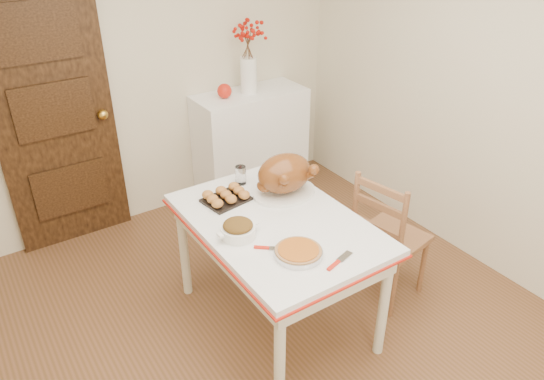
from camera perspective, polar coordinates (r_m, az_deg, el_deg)
floor at (r=3.32m, az=1.54°, el=-17.26°), size 3.50×4.00×0.00m
wall_back at (r=4.23m, az=-14.33°, el=12.63°), size 3.50×0.00×2.50m
wall_right at (r=3.77m, az=24.44°, el=8.84°), size 0.00×4.00×2.50m
door_back at (r=4.11m, az=-22.95°, el=7.41°), size 0.85×0.06×2.06m
sideboard at (r=4.65m, az=-2.35°, el=5.02°), size 0.98×0.43×0.98m
kitchen_table at (r=3.25m, az=0.49°, el=-9.12°), size 0.89×1.30×0.78m
chair_oak at (r=3.53m, az=12.98°, el=-4.87°), size 0.49×0.49×0.94m
berry_vase at (r=4.37m, az=-2.65°, el=14.58°), size 0.32×0.32×0.63m
apple at (r=4.33m, az=-5.29°, el=10.86°), size 0.12×0.12×0.12m
turkey_platter at (r=3.22m, az=1.39°, el=1.64°), size 0.50×0.45×0.27m
pumpkin_pie at (r=2.73m, az=2.94°, el=-6.79°), size 0.26×0.26×0.05m
stuffing_dish at (r=2.87m, az=-3.78°, el=-4.33°), size 0.28×0.24×0.10m
rolls_tray at (r=3.20m, az=-5.12°, el=-0.66°), size 0.30×0.25×0.07m
pie_server at (r=2.72m, az=7.47°, el=-7.74°), size 0.21×0.11×0.01m
carving_knife at (r=2.78m, az=0.35°, el=-6.48°), size 0.21×0.19×0.01m
drinking_glass at (r=3.38m, az=-3.49°, el=1.66°), size 0.09×0.09×0.12m
shaker_pair at (r=3.49m, az=-0.09°, el=2.40°), size 0.11×0.07×0.10m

